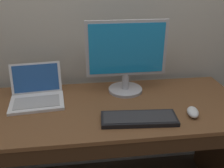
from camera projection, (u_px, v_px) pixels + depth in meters
name	position (u px, v px, depth m)	size (l,w,h in m)	color
desk	(100.00, 141.00, 1.60)	(1.74, 0.67, 0.76)	brown
laptop_white	(37.00, 94.00, 1.56)	(0.34, 0.31, 0.21)	white
external_monitor	(126.00, 58.00, 1.59)	(0.50, 0.22, 0.47)	#B7B7BC
wired_keyboard	(139.00, 119.00, 1.36)	(0.41, 0.18, 0.03)	black
computer_mouse	(193.00, 112.00, 1.41)	(0.06, 0.11, 0.04)	white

